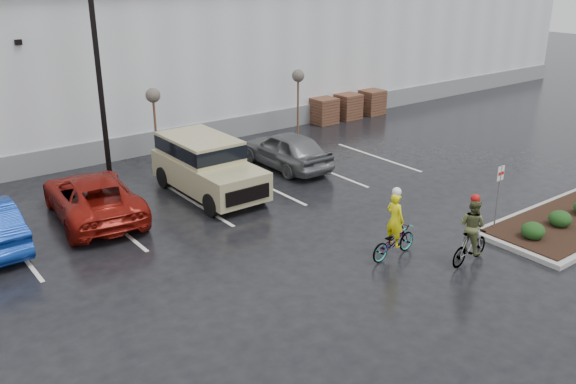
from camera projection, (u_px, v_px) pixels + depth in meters
ground at (417, 269)px, 16.89m from camera, size 120.00×120.00×0.00m
warehouse at (103, 50)px, 31.98m from camera, size 60.50×15.50×7.20m
lamppost at (94, 31)px, 21.55m from camera, size 0.50×1.00×9.22m
sapling_mid at (153, 100)px, 24.76m from camera, size 0.60×0.60×3.20m
sapling_east at (298, 79)px, 29.01m from camera, size 0.60×0.60×3.20m
pallet_stack_a at (324, 111)px, 31.89m from camera, size 1.20×1.20×1.35m
pallet_stack_b at (348, 106)px, 32.85m from camera, size 1.20×1.20×1.35m
pallet_stack_c at (372, 102)px, 33.87m from camera, size 1.20×1.20×1.35m
shrub_a at (533, 231)px, 18.27m from camera, size 0.70×0.70×0.52m
shrub_b at (560, 219)px, 19.12m from camera, size 0.70×0.70×0.52m
fire_lane_sign at (499, 190)px, 18.70m from camera, size 0.30×0.05×2.20m
car_red at (93, 197)px, 20.02m from camera, size 3.05×5.58×1.48m
suv_tan at (209, 168)px, 21.92m from camera, size 2.20×5.10×2.06m
car_grey at (286, 150)px, 24.95m from camera, size 1.88×4.55×1.54m
cyclist_hivis at (394, 235)px, 17.38m from camera, size 1.78×0.73×2.12m
cyclist_olive at (471, 238)px, 16.98m from camera, size 1.63×0.80×2.07m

